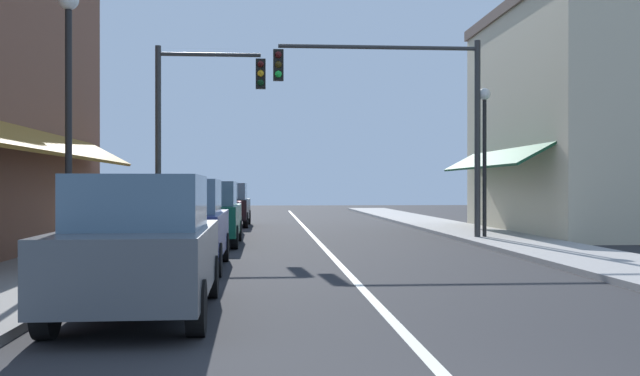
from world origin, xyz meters
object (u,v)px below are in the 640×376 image
parked_car_nearest_left (141,246)px  traffic_signal_mast_arm (408,101)px  street_lamp_right_mid (485,137)px  parked_car_far_left (214,209)px  parked_car_distant_left (228,205)px  parked_car_second_left (180,225)px  traffic_signal_left_corner (193,112)px  street_lamp_left_near (69,86)px  parked_car_third_left (208,214)px

parked_car_nearest_left → traffic_signal_mast_arm: 13.63m
street_lamp_right_mid → parked_car_far_left: bearing=160.5°
parked_car_distant_left → street_lamp_right_mid: 11.91m
parked_car_second_left → traffic_signal_left_corner: traffic_signal_left_corner is taller
parked_car_second_left → parked_car_distant_left: (0.11, 15.30, 0.00)m
parked_car_nearest_left → parked_car_distant_left: bearing=89.0°
traffic_signal_mast_arm → street_lamp_left_near: bearing=-133.2°
parked_car_third_left → traffic_signal_left_corner: size_ratio=0.69×
traffic_signal_left_corner → street_lamp_right_mid: bearing=-5.4°
traffic_signal_left_corner → street_lamp_right_mid: (8.77, -0.83, -0.78)m
street_lamp_right_mid → parked_car_third_left: bearing=-172.5°
parked_car_nearest_left → parked_car_far_left: bearing=89.6°
parked_car_distant_left → street_lamp_left_near: bearing=-95.7°
parked_car_nearest_left → traffic_signal_left_corner: size_ratio=0.70×
parked_car_third_left → street_lamp_left_near: bearing=-104.4°
parked_car_third_left → traffic_signal_mast_arm: (5.82, 0.96, 3.29)m
parked_car_third_left → traffic_signal_left_corner: 3.62m
parked_car_far_left → traffic_signal_mast_arm: 7.44m
parked_car_distant_left → traffic_signal_mast_arm: (5.78, -8.51, 3.29)m
traffic_signal_left_corner → street_lamp_right_mid: 8.85m
traffic_signal_mast_arm → street_lamp_left_near: (-7.66, -8.16, -0.76)m
parked_car_far_left → traffic_signal_mast_arm: size_ratio=0.66×
parked_car_distant_left → street_lamp_right_mid: bearing=-45.1°
parked_car_far_left → parked_car_second_left: bearing=-90.3°
street_lamp_left_near → traffic_signal_left_corner: bearing=82.1°
parked_car_far_left → street_lamp_right_mid: 9.09m
traffic_signal_mast_arm → street_lamp_right_mid: (2.37, 0.11, -1.05)m
street_lamp_left_near → parked_car_second_left: bearing=37.6°
street_lamp_right_mid → parked_car_nearest_left: bearing=-124.1°
traffic_signal_mast_arm → street_lamp_left_near: size_ratio=1.22×
parked_car_third_left → traffic_signal_left_corner: traffic_signal_left_corner is taller
parked_car_far_left → street_lamp_right_mid: street_lamp_right_mid is taller
parked_car_nearest_left → street_lamp_right_mid: bearing=54.9°
traffic_signal_left_corner → street_lamp_left_near: (-1.26, -9.11, -0.50)m
parked_car_far_left → street_lamp_right_mid: (8.30, -2.94, 2.24)m
parked_car_second_left → parked_car_distant_left: 15.30m
parked_car_distant_left → traffic_signal_left_corner: 8.16m
traffic_signal_mast_arm → parked_car_far_left: bearing=152.7°
street_lamp_left_near → street_lamp_right_mid: (10.03, 8.27, -0.29)m
parked_car_second_left → traffic_signal_left_corner: bearing=93.4°
parked_car_far_left → street_lamp_left_near: size_ratio=0.81×
parked_car_far_left → traffic_signal_mast_arm: (5.93, -3.06, 3.29)m
parked_car_far_left → parked_car_distant_left: bearing=87.8°
traffic_signal_mast_arm → parked_car_distant_left: bearing=124.2°
parked_car_third_left → street_lamp_right_mid: (8.18, 1.07, 2.24)m
parked_car_far_left → parked_car_nearest_left: bearing=-89.9°
parked_car_third_left → traffic_signal_mast_arm: 6.75m
traffic_signal_mast_arm → street_lamp_right_mid: bearing=2.8°
traffic_signal_left_corner → parked_car_nearest_left: bearing=-87.1°
parked_car_distant_left → parked_car_nearest_left: bearing=-89.2°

